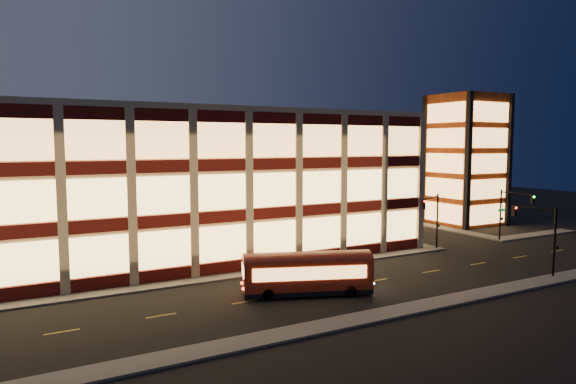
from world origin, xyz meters
TOP-DOWN VIEW (x-y plane):
  - ground at (0.00, 0.00)m, footprint 200.00×200.00m
  - sidewalk_office_south at (-3.00, 1.00)m, footprint 54.00×2.00m
  - sidewalk_office_east at (23.00, 17.00)m, footprint 2.00×30.00m
  - sidewalk_tower_south at (40.00, 1.00)m, footprint 14.00×2.00m
  - sidewalk_tower_west at (34.00, 17.00)m, footprint 2.00×30.00m
  - sidewalk_near at (0.00, -13.00)m, footprint 100.00×2.00m
  - office_building at (-2.91, 16.91)m, footprint 50.45×30.45m
  - stair_tower at (39.95, 11.95)m, footprint 8.60×8.60m
  - traffic_signal_far at (22.21, 0.24)m, footprint 3.79×1.87m
  - traffic_signal_right at (33.50, -0.62)m, footprint 1.20×4.37m
  - traffic_signal_near at (23.50, -11.03)m, footprint 0.32×4.45m
  - trolley_bus at (2.86, -6.58)m, footprint 9.77×5.60m

SIDE VIEW (x-z plane):
  - ground at x=0.00m, z-range 0.00..0.00m
  - sidewalk_office_south at x=-3.00m, z-range 0.00..0.15m
  - sidewalk_office_east at x=23.00m, z-range 0.00..0.15m
  - sidewalk_tower_south at x=40.00m, z-range 0.00..0.15m
  - sidewalk_tower_west at x=34.00m, z-range 0.00..0.15m
  - sidewalk_near at x=0.00m, z-range 0.00..0.15m
  - trolley_bus at x=2.86m, z-range 0.18..3.41m
  - traffic_signal_right at x=33.50m, z-range 1.10..7.10m
  - traffic_signal_far at x=22.21m, z-range 1.11..7.11m
  - traffic_signal_near at x=23.50m, z-range 1.13..7.13m
  - office_building at x=-2.91m, z-range 0.00..14.50m
  - stair_tower at x=39.95m, z-range -0.01..17.99m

